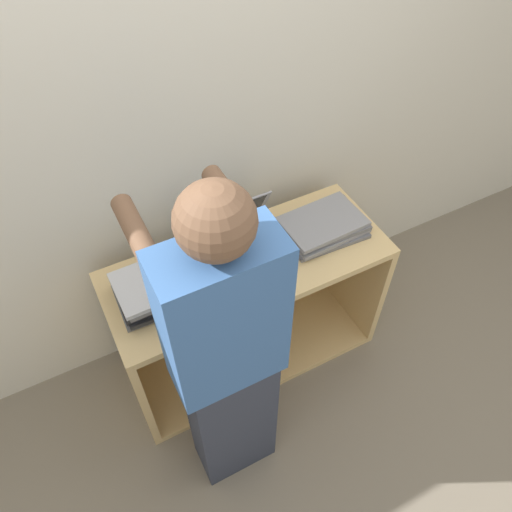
% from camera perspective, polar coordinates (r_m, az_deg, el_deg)
% --- Properties ---
extents(ground_plane, '(12.00, 12.00, 0.00)m').
position_cam_1_polar(ground_plane, '(2.78, 1.83, -14.93)').
color(ground_plane, '#756B5B').
extents(wall_back, '(8.00, 0.05, 2.40)m').
position_cam_1_polar(wall_back, '(2.22, -5.52, 13.04)').
color(wall_back, beige).
rests_on(wall_back, ground_plane).
extents(cart, '(1.32, 0.53, 0.78)m').
position_cam_1_polar(cart, '(2.60, -1.55, -5.17)').
color(cart, tan).
rests_on(cart, ground_plane).
extents(laptop_open, '(0.37, 0.37, 0.25)m').
position_cam_1_polar(laptop_open, '(2.25, -1.64, 1.21)').
color(laptop_open, gray).
rests_on(laptop_open, cart).
extents(laptop_stack_left, '(0.40, 0.28, 0.12)m').
position_cam_1_polar(laptop_stack_left, '(2.13, -10.63, -3.36)').
color(laptop_stack_left, slate).
rests_on(laptop_stack_left, cart).
extents(laptop_stack_right, '(0.39, 0.28, 0.08)m').
position_cam_1_polar(laptop_stack_right, '(2.37, 7.72, 3.42)').
color(laptop_stack_right, slate).
rests_on(laptop_stack_right, cart).
extents(person, '(0.40, 0.53, 1.70)m').
position_cam_1_polar(person, '(1.87, -3.37, -12.03)').
color(person, '#2D3342').
rests_on(person, ground_plane).
extents(inventory_tag, '(0.06, 0.02, 0.01)m').
position_cam_1_polar(inventory_tag, '(2.04, -10.35, -3.48)').
color(inventory_tag, red).
rests_on(inventory_tag, laptop_stack_left).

